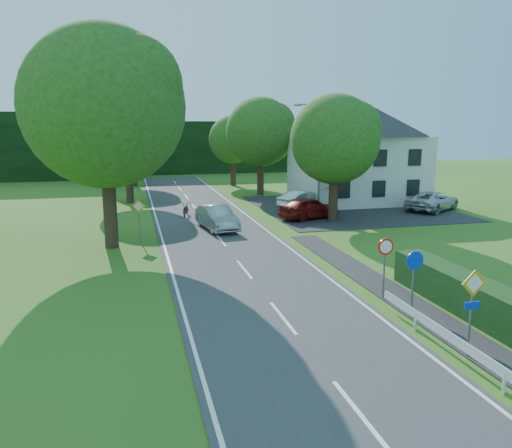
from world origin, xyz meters
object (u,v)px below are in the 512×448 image
object	(u,v)px
moving_car	(217,218)
parked_car_red	(309,208)
parasol	(335,199)
parked_car_silver_a	(303,200)
motorcycle	(186,209)
parked_car_silver_b	(433,201)
streetlight	(318,154)

from	to	relation	value
moving_car	parked_car_red	distance (m)	7.21
parasol	parked_car_silver_a	bearing A→B (deg)	126.79
motorcycle	parked_car_silver_b	xyz separation A→B (m)	(18.73, -2.23, 0.22)
streetlight	parasol	size ratio (longest dim) A/B	3.50
moving_car	motorcycle	xyz separation A→B (m)	(-1.39, 5.23, -0.23)
parked_car_red	parasol	bearing A→B (deg)	-76.54
streetlight	parasol	xyz separation A→B (m)	(1.80, 0.87, -3.39)
parked_car_red	parked_car_silver_b	bearing A→B (deg)	-104.08
motorcycle	parked_car_silver_b	size ratio (longest dim) A/B	0.37
parked_car_silver_a	parked_car_silver_b	size ratio (longest dim) A/B	0.84
parked_car_red	parked_car_silver_b	world-z (taller)	parked_car_red
streetlight	motorcycle	size ratio (longest dim) A/B	4.07
motorcycle	parked_car_silver_a	bearing A→B (deg)	18.36
moving_car	motorcycle	bearing A→B (deg)	95.83
moving_car	motorcycle	world-z (taller)	moving_car
parasol	moving_car	bearing A→B (deg)	-158.59
parked_car_silver_a	motorcycle	bearing A→B (deg)	67.18
parked_car_silver_b	parasol	xyz separation A→B (m)	(-7.78, 0.75, 0.30)
parked_car_silver_a	parked_car_silver_b	xyz separation A→B (m)	(9.47, -3.02, 0.00)
streetlight	moving_car	size ratio (longest dim) A/B	1.76
parked_car_red	parked_car_silver_a	world-z (taller)	parked_car_red
motorcycle	parasol	size ratio (longest dim) A/B	0.86
moving_car	parasol	distance (m)	10.28
moving_car	parked_car_silver_a	xyz separation A→B (m)	(7.87, 6.02, -0.01)
parked_car_red	motorcycle	bearing A→B (deg)	49.64
motorcycle	parked_car_silver_b	world-z (taller)	parked_car_silver_b
streetlight	moving_car	xyz separation A→B (m)	(-7.76, -2.88, -3.68)
streetlight	parked_car_silver_b	size ratio (longest dim) A/B	1.51
streetlight	parked_car_silver_a	xyz separation A→B (m)	(0.11, 3.13, -3.69)
moving_car	streetlight	bearing A→B (deg)	11.32
motorcycle	streetlight	bearing A→B (deg)	-0.88
moving_car	parked_car_silver_b	world-z (taller)	moving_car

